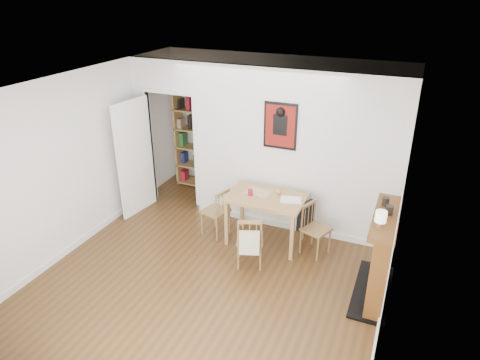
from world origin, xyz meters
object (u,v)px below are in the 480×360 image
at_px(chair_right, 315,228).
at_px(notebook, 291,200).
at_px(mantel_lamp, 381,217).
at_px(fireplace, 384,254).
at_px(chair_left, 215,211).
at_px(ceramic_jar_b, 386,201).
at_px(bookshelf, 197,139).
at_px(ceramic_jar_a, 389,210).
at_px(dining_table, 266,202).
at_px(chair_front, 250,240).
at_px(orange_fruit, 279,192).
at_px(red_glass, 250,192).

xyz_separation_m(chair_right, notebook, (-0.40, 0.02, 0.39)).
bearing_deg(mantel_lamp, fireplace, 74.15).
relative_size(chair_left, ceramic_jar_b, 7.38).
height_order(bookshelf, ceramic_jar_a, bookshelf).
height_order(dining_table, chair_right, chair_right).
height_order(fireplace, ceramic_jar_b, ceramic_jar_b).
bearing_deg(notebook, mantel_lamp, -35.34).
relative_size(chair_front, ceramic_jar_a, 7.03).
relative_size(orange_fruit, mantel_lamp, 0.36).
bearing_deg(red_glass, bookshelf, 138.87).
relative_size(chair_front, fireplace, 0.65).
bearing_deg(ceramic_jar_b, red_glass, 171.73).
distance_m(red_glass, mantel_lamp, 2.16).
height_order(chair_left, fireplace, fireplace).
distance_m(fireplace, ceramic_jar_a, 0.60).
xyz_separation_m(chair_front, bookshelf, (-1.94, 2.08, 0.56)).
bearing_deg(orange_fruit, notebook, -28.52).
bearing_deg(chair_right, fireplace, -30.66).
height_order(orange_fruit, mantel_lamp, mantel_lamp).
relative_size(fireplace, red_glass, 13.26).
bearing_deg(chair_right, orange_fruit, 166.57).
xyz_separation_m(chair_front, ceramic_jar_a, (1.76, 0.10, 0.81)).
height_order(bookshelf, orange_fruit, bookshelf).
relative_size(red_glass, orange_fruit, 1.27).
bearing_deg(chair_left, mantel_lamp, -17.96).
height_order(bookshelf, red_glass, bookshelf).
xyz_separation_m(bookshelf, ceramic_jar_b, (3.63, -1.76, 0.24)).
xyz_separation_m(bookshelf, orange_fruit, (2.08, -1.28, -0.14)).
bearing_deg(chair_front, bookshelf, 132.91).
distance_m(chair_front, ceramic_jar_a, 1.94).
bearing_deg(chair_left, fireplace, -10.90).
xyz_separation_m(notebook, ceramic_jar_a, (1.38, -0.58, 0.42)).
bearing_deg(chair_front, notebook, 60.79).
bearing_deg(chair_left, red_glass, 4.49).
height_order(dining_table, red_glass, red_glass).
xyz_separation_m(fireplace, mantel_lamp, (-0.09, -0.31, 0.67)).
xyz_separation_m(bookshelf, notebook, (2.31, -1.41, -0.17)).
bearing_deg(orange_fruit, chair_right, -13.43).
relative_size(fireplace, ceramic_jar_b, 11.41).
relative_size(chair_front, mantel_lamp, 3.94).
height_order(red_glass, orange_fruit, red_glass).
height_order(chair_left, orange_fruit, orange_fruit).
distance_m(chair_front, mantel_lamp, 1.92).
xyz_separation_m(dining_table, red_glass, (-0.24, -0.04, 0.14)).
relative_size(chair_left, ceramic_jar_a, 7.04).
relative_size(dining_table, mantel_lamp, 5.64).
bearing_deg(bookshelf, ceramic_jar_b, -25.90).
bearing_deg(chair_front, chair_left, 145.54).
relative_size(chair_right, bookshelf, 0.40).
distance_m(mantel_lamp, ceramic_jar_a, 0.37).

